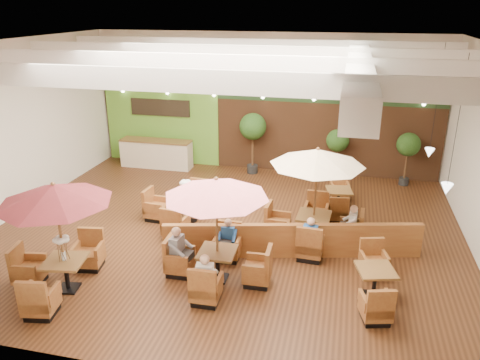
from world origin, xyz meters
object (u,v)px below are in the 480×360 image
(table_4, at_px, (374,283))
(topiary_2, at_px, (408,147))
(topiary_1, at_px, (338,142))
(diner_3, at_px, (311,234))
(table_0, at_px, (55,215))
(table_2, at_px, (316,179))
(table_5, at_px, (338,200))
(table_3, at_px, (179,208))
(diner_4, at_px, (351,221))
(booth_divider, at_px, (292,240))
(diner_1, at_px, (228,235))
(diner_2, at_px, (179,247))
(topiary_0, at_px, (253,129))
(diner_0, at_px, (205,273))
(table_1, at_px, (217,211))
(service_counter, at_px, (156,154))

(table_4, xyz_separation_m, topiary_2, (1.35, 7.80, 1.16))
(topiary_1, distance_m, topiary_2, 2.59)
(diner_3, bearing_deg, table_0, -148.13)
(table_2, height_order, table_5, table_2)
(table_3, distance_m, diner_4, 5.31)
(table_5, bearing_deg, diner_3, -110.72)
(topiary_2, bearing_deg, table_5, -128.98)
(booth_divider, xyz_separation_m, diner_1, (-1.67, -0.53, 0.24))
(topiary_1, distance_m, diner_4, 5.42)
(table_0, relative_size, table_5, 1.12)
(topiary_2, xyz_separation_m, diner_2, (-6.15, -7.92, -0.74))
(topiary_0, distance_m, topiary_2, 5.92)
(topiary_1, bearing_deg, table_0, -123.28)
(topiary_0, bearing_deg, topiary_1, 0.00)
(diner_0, bearing_deg, topiary_2, 50.35)
(diner_0, height_order, diner_2, diner_2)
(table_5, height_order, diner_2, diner_2)
(topiary_2, height_order, diner_4, topiary_2)
(table_2, bearing_deg, table_0, -142.55)
(table_1, xyz_separation_m, table_3, (-2.10, 2.89, -1.40))
(table_1, bearing_deg, topiary_1, 70.61)
(table_0, relative_size, diner_4, 3.63)
(table_5, height_order, topiary_2, topiary_2)
(booth_divider, distance_m, topiary_1, 6.52)
(table_2, height_order, diner_3, table_2)
(table_2, bearing_deg, table_4, -53.32)
(service_counter, xyz_separation_m, table_3, (2.77, -4.83, -0.12))
(table_0, distance_m, topiary_0, 9.59)
(topiary_0, height_order, diner_0, topiary_0)
(diner_1, bearing_deg, topiary_1, -109.57)
(table_4, xyz_separation_m, topiary_0, (-4.56, 7.80, 1.49))
(service_counter, distance_m, table_4, 11.52)
(table_5, height_order, diner_1, diner_1)
(service_counter, relative_size, diner_3, 3.84)
(table_0, height_order, table_1, table_0)
(table_3, bearing_deg, diner_3, -13.09)
(service_counter, distance_m, diner_3, 9.35)
(booth_divider, bearing_deg, diner_3, -13.78)
(table_4, height_order, topiary_1, topiary_1)
(diner_1, height_order, diner_3, diner_3)
(service_counter, relative_size, topiary_1, 1.48)
(diner_3, bearing_deg, table_5, 84.89)
(table_1, height_order, table_3, table_1)
(topiary_0, xyz_separation_m, diner_1, (0.77, -6.91, -1.12))
(table_0, height_order, table_5, table_0)
(service_counter, relative_size, table_2, 1.05)
(table_1, bearing_deg, table_2, 48.79)
(booth_divider, relative_size, topiary_1, 3.47)
(table_1, distance_m, table_2, 3.36)
(table_0, bearing_deg, topiary_0, 63.71)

